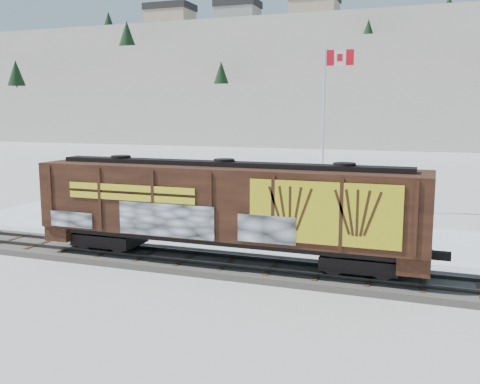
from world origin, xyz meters
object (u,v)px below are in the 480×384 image
at_px(car_silver, 230,223).
at_px(car_white, 283,223).
at_px(hopper_railcar, 224,205).
at_px(flagpole, 325,154).
at_px(car_dark, 368,232).

bearing_deg(car_silver, car_white, -73.40).
height_order(car_silver, car_white, car_white).
height_order(hopper_railcar, flagpole, flagpole).
bearing_deg(car_white, flagpole, -7.14).
distance_m(car_silver, car_white, 2.98).
bearing_deg(hopper_railcar, car_white, 80.94).
height_order(hopper_railcar, car_silver, hopper_railcar).
bearing_deg(flagpole, car_dark, -65.02).
bearing_deg(car_white, car_dark, -96.34).
distance_m(flagpole, car_dark, 9.84).
distance_m(hopper_railcar, car_dark, 8.22).
xyz_separation_m(car_silver, car_white, (2.96, 0.31, 0.16)).
xyz_separation_m(hopper_railcar, car_white, (0.97, 6.06, -1.92)).
bearing_deg(car_white, car_silver, 92.60).
relative_size(flagpole, car_dark, 2.04).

